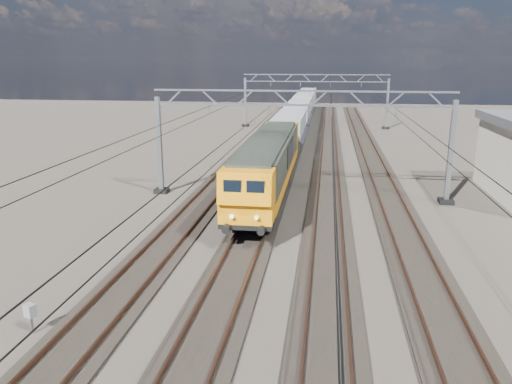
# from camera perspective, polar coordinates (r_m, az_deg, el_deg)

# --- Properties ---
(ground) EXTENTS (160.00, 160.00, 0.00)m
(ground) POSITION_cam_1_polar(r_m,az_deg,el_deg) (29.74, 4.37, -2.71)
(ground) COLOR black
(ground) RESTS_ON ground
(track_outer_west) EXTENTS (2.60, 140.00, 0.30)m
(track_outer_west) POSITION_cam_1_polar(r_m,az_deg,el_deg) (30.66, -6.89, -2.09)
(track_outer_west) COLOR black
(track_outer_west) RESTS_ON ground
(track_loco) EXTENTS (2.60, 140.00, 0.30)m
(track_loco) POSITION_cam_1_polar(r_m,az_deg,el_deg) (29.90, 0.55, -2.43)
(track_loco) COLOR black
(track_loco) RESTS_ON ground
(track_inner_east) EXTENTS (2.60, 140.00, 0.30)m
(track_inner_east) POSITION_cam_1_polar(r_m,az_deg,el_deg) (29.67, 8.24, -2.73)
(track_inner_east) COLOR black
(track_inner_east) RESTS_ON ground
(track_outer_east) EXTENTS (2.60, 140.00, 0.30)m
(track_outer_east) POSITION_cam_1_polar(r_m,az_deg,el_deg) (29.97, 15.91, -2.98)
(track_outer_east) COLOR black
(track_outer_east) RESTS_ON ground
(catenary_gantry_mid) EXTENTS (19.90, 0.90, 7.11)m
(catenary_gantry_mid) POSITION_cam_1_polar(r_m,az_deg,el_deg) (32.74, 4.99, 5.93)
(catenary_gantry_mid) COLOR gray
(catenary_gantry_mid) RESTS_ON ground
(catenary_gantry_far) EXTENTS (19.90, 0.90, 7.11)m
(catenary_gantry_far) POSITION_cam_1_polar(r_m,az_deg,el_deg) (68.51, 6.76, 10.55)
(catenary_gantry_far) COLOR gray
(catenary_gantry_far) RESTS_ON ground
(overhead_wires) EXTENTS (12.03, 140.00, 0.53)m
(overhead_wires) POSITION_cam_1_polar(r_m,az_deg,el_deg) (36.48, 5.42, 9.76)
(overhead_wires) COLOR black
(overhead_wires) RESTS_ON ground
(locomotive) EXTENTS (2.76, 21.10, 3.62)m
(locomotive) POSITION_cam_1_polar(r_m,az_deg,el_deg) (33.32, 1.50, 3.38)
(locomotive) COLOR black
(locomotive) RESTS_ON ground
(hopper_wagon_lead) EXTENTS (3.38, 13.00, 3.25)m
(hopper_wagon_lead) POSITION_cam_1_polar(r_m,az_deg,el_deg) (50.72, 3.85, 7.22)
(hopper_wagon_lead) COLOR black
(hopper_wagon_lead) RESTS_ON ground
(hopper_wagon_mid) EXTENTS (3.38, 13.00, 3.25)m
(hopper_wagon_mid) POSITION_cam_1_polar(r_m,az_deg,el_deg) (64.79, 4.83, 8.87)
(hopper_wagon_mid) COLOR black
(hopper_wagon_mid) RESTS_ON ground
(hopper_wagon_third) EXTENTS (3.38, 13.00, 3.25)m
(hopper_wagon_third) POSITION_cam_1_polar(r_m,az_deg,el_deg) (78.91, 5.46, 9.93)
(hopper_wagon_third) COLOR black
(hopper_wagon_third) RESTS_ON ground
(hopper_wagon_fourth) EXTENTS (3.38, 13.00, 3.25)m
(hopper_wagon_fourth) POSITION_cam_1_polar(r_m,az_deg,el_deg) (93.05, 5.91, 10.66)
(hopper_wagon_fourth) COLOR black
(hopper_wagon_fourth) RESTS_ON ground
(trackside_cabinet) EXTENTS (0.43, 0.39, 1.07)m
(trackside_cabinet) POSITION_cam_1_polar(r_m,az_deg,el_deg) (18.76, -24.42, -12.37)
(trackside_cabinet) COLOR gray
(trackside_cabinet) RESTS_ON ground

